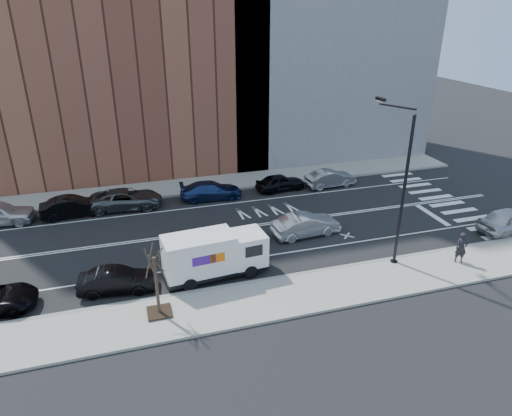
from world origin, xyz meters
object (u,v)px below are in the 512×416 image
fedex_van (214,254)px  pedestrian (461,248)px  near_parked_front (511,220)px  far_parked_b (73,207)px  driving_sedan (306,225)px

fedex_van → pedestrian: size_ratio=3.19×
near_parked_front → pedestrian: bearing=106.8°
far_parked_b → near_parked_front: size_ratio=0.93×
far_parked_b → near_parked_front: 30.94m
driving_sedan → fedex_van: bearing=109.7°
driving_sedan → near_parked_front: 14.07m
far_parked_b → driving_sedan: size_ratio=0.98×
fedex_van → pedestrian: 14.59m
pedestrian → far_parked_b: bearing=168.3°
far_parked_b → pedestrian: 26.51m
fedex_van → far_parked_b: fedex_van is taller
far_parked_b → fedex_van: bearing=-148.3°
fedex_van → near_parked_front: bearing=-5.7°
fedex_van → driving_sedan: bearing=20.0°
driving_sedan → pedestrian: size_ratio=2.44×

